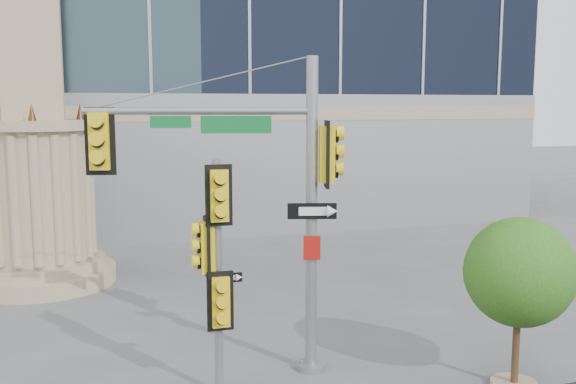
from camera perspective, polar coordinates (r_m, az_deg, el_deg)
name	(u,v)px	position (r m, az deg, el deg)	size (l,w,h in m)	color
ground	(326,372)	(13.96, 3.41, -15.68)	(120.00, 120.00, 0.00)	#545456
monument	(34,106)	(20.98, -21.61, 7.12)	(4.40, 4.40, 16.60)	tan
main_signal_pole	(254,180)	(12.99, -3.06, 1.06)	(4.92, 1.81, 6.51)	slate
secondary_signal_pole	(216,260)	(12.10, -6.42, -6.06)	(0.77, 0.58, 4.54)	slate
street_tree	(521,276)	(13.35, 19.97, -7.07)	(2.19, 2.14, 3.41)	tan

